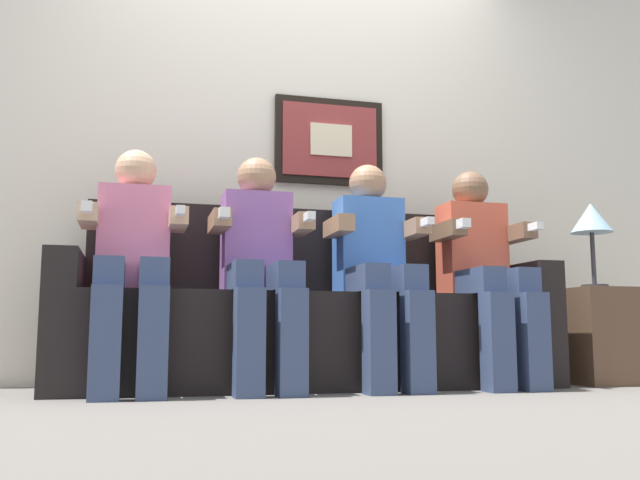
% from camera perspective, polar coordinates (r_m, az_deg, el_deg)
% --- Properties ---
extents(ground_plane, '(6.26, 6.26, 0.00)m').
position_cam_1_polar(ground_plane, '(3.16, 0.71, -12.33)').
color(ground_plane, '#66605B').
extents(back_wall_assembly, '(4.82, 0.10, 2.60)m').
position_cam_1_polar(back_wall_assembly, '(4.03, -2.17, 7.35)').
color(back_wall_assembly, silver).
rests_on(back_wall_assembly, ground_plane).
extents(couch, '(2.42, 0.58, 0.90)m').
position_cam_1_polar(couch, '(3.46, -0.75, -6.75)').
color(couch, black).
rests_on(couch, ground_plane).
extents(person_leftmost, '(0.46, 0.56, 1.11)m').
position_cam_1_polar(person_leftmost, '(3.21, -14.91, -1.16)').
color(person_leftmost, pink).
rests_on(person_leftmost, ground_plane).
extents(person_left_center, '(0.46, 0.56, 1.11)m').
position_cam_1_polar(person_left_center, '(3.26, -4.87, -1.49)').
color(person_left_center, '#8C59A5').
rests_on(person_left_center, ground_plane).
extents(person_right_center, '(0.46, 0.56, 1.11)m').
position_cam_1_polar(person_right_center, '(3.40, 4.60, -1.76)').
color(person_right_center, '#3F72CC').
rests_on(person_right_center, ground_plane).
extents(person_rightmost, '(0.46, 0.56, 1.11)m').
position_cam_1_polar(person_rightmost, '(3.63, 13.09, -1.95)').
color(person_rightmost, '#D8593F').
rests_on(person_rightmost, ground_plane).
extents(side_table_right, '(0.40, 0.40, 0.50)m').
position_cam_1_polar(side_table_right, '(4.04, 21.82, -7.23)').
color(side_table_right, brown).
rests_on(side_table_right, ground_plane).
extents(table_lamp, '(0.22, 0.22, 0.46)m').
position_cam_1_polar(table_lamp, '(4.05, 21.09, 1.38)').
color(table_lamp, '#333338').
rests_on(table_lamp, side_table_right).
extents(spare_remote_on_table, '(0.04, 0.13, 0.02)m').
position_cam_1_polar(spare_remote_on_table, '(4.03, 21.45, -3.55)').
color(spare_remote_on_table, white).
rests_on(spare_remote_on_table, side_table_right).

